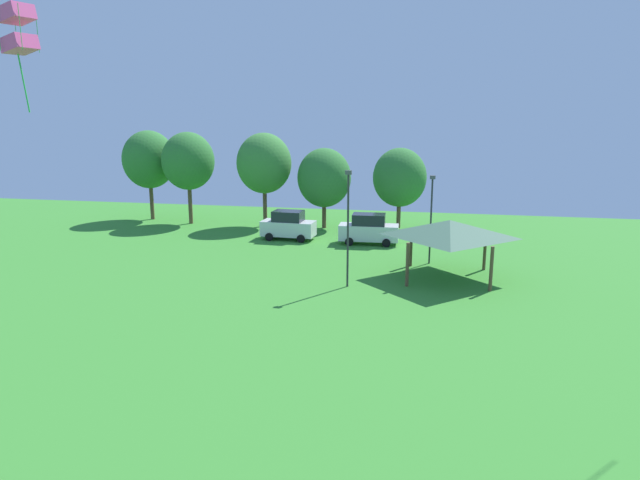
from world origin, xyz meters
TOP-DOWN VIEW (x-y plane):
  - kite_flying_3 at (-10.12, 19.82)m, footprint 1.19×1.13m
  - parked_car_leftmost at (-7.11, 44.79)m, footprint 4.32×2.18m
  - parked_car_second_from_left at (-0.61, 44.41)m, footprint 4.60×2.07m
  - park_pavilion at (5.22, 36.15)m, footprint 6.08×5.96m
  - light_post_0 at (4.08, 39.40)m, footprint 0.36×0.20m
  - light_post_1 at (-0.52, 33.08)m, footprint 0.36×0.20m
  - treeline_tree_0 at (-22.10, 50.91)m, footprint 4.89×4.89m
  - treeline_tree_1 at (-17.60, 49.60)m, footprint 4.71×4.71m
  - treeline_tree_2 at (-10.55, 49.79)m, footprint 4.82×4.82m
  - treeline_tree_3 at (-5.21, 50.01)m, footprint 4.66×4.66m
  - treeline_tree_4 at (1.21, 51.35)m, footprint 4.65×4.65m

SIDE VIEW (x-z plane):
  - parked_car_leftmost at x=-7.11m, z-range -0.01..2.30m
  - parked_car_second_from_left at x=-0.61m, z-range -0.02..2.34m
  - park_pavilion at x=5.22m, z-range 1.28..4.88m
  - light_post_0 at x=4.08m, z-range 0.40..6.32m
  - light_post_1 at x=-0.52m, z-range 0.41..7.18m
  - treeline_tree_3 at x=-5.21m, z-range 0.92..7.91m
  - treeline_tree_4 at x=1.21m, z-range 0.94..7.94m
  - treeline_tree_2 at x=-10.55m, z-range 1.46..9.72m
  - treeline_tree_0 at x=-22.10m, z-range 1.47..9.84m
  - treeline_tree_1 at x=-17.60m, z-range 1.54..9.83m
  - kite_flying_3 at x=-10.12m, z-range 10.89..14.54m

